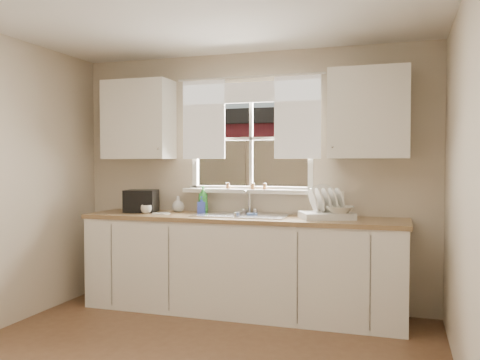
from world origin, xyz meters
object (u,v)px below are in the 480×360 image
(dish_rack, at_px, (326,210))
(soap_bottle_a, at_px, (203,199))
(black_appliance, at_px, (141,201))
(cup, at_px, (146,209))

(dish_rack, height_order, soap_bottle_a, dish_rack)
(dish_rack, relative_size, black_appliance, 1.79)
(soap_bottle_a, distance_m, black_appliance, 0.64)
(dish_rack, distance_m, black_appliance, 1.88)
(dish_rack, bearing_deg, cup, -177.34)
(soap_bottle_a, xyz_separation_m, cup, (-0.50, -0.25, -0.09))
(cup, relative_size, black_appliance, 0.35)
(cup, distance_m, black_appliance, 0.19)
(cup, bearing_deg, black_appliance, 140.48)
(dish_rack, xyz_separation_m, cup, (-1.75, -0.08, -0.03))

